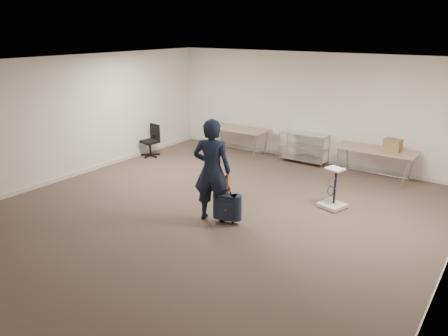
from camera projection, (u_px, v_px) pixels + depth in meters
The scene contains 10 objects.
ground at pixel (206, 217), 8.16m from camera, with size 9.00×9.00×0.00m, color #47352B.
room_shell at pixel (246, 193), 9.22m from camera, with size 8.00×9.00×9.00m.
folding_table_left at pixel (237, 130), 12.06m from camera, with size 1.80×0.75×0.73m.
folding_table_right at pixel (376, 151), 10.00m from camera, with size 1.80×0.75×0.73m.
wire_shelf at pixel (304, 146), 11.30m from camera, with size 1.22×0.47×0.80m.
person at pixel (212, 170), 7.80m from camera, with size 0.69×0.45×1.89m, color black.
suitcase at pixel (227, 207), 7.83m from camera, with size 0.38×0.29×0.93m.
office_chair at pixel (151, 147), 11.94m from camera, with size 0.53×0.53×0.87m.
equipment_cart at pixel (333, 197), 8.53m from camera, with size 0.56×0.56×0.82m.
cardboard_box at pixel (393, 145), 9.78m from camera, with size 0.36×0.27×0.27m, color #966746.
Camera 1 is at (4.55, -5.94, 3.40)m, focal length 35.00 mm.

